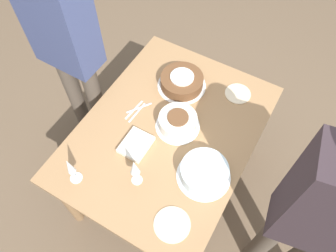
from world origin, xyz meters
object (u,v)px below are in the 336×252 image
object	(u,v)px
wine_glass_near	(70,167)
person_watching	(324,217)
cake_center_white	(178,122)
wine_glass_far	(135,168)
person_cutting	(63,33)
cake_back_decorated	(204,173)
cake_front_chocolate	(182,82)

from	to	relation	value
wine_glass_near	person_watching	world-z (taller)	person_watching
cake_center_white	person_watching	distance (m)	0.91
cake_center_white	wine_glass_near	bearing A→B (deg)	-29.04
person_watching	wine_glass_near	bearing A→B (deg)	6.58
wine_glass_near	wine_glass_far	size ratio (longest dim) A/B	0.96
person_watching	person_cutting	bearing A→B (deg)	-18.78
wine_glass_near	wine_glass_far	distance (m)	0.34
wine_glass_far	person_cutting	world-z (taller)	person_cutting
cake_back_decorated	cake_front_chocolate	bearing A→B (deg)	-140.71
cake_center_white	cake_back_decorated	distance (m)	0.35
person_cutting	person_watching	size ratio (longest dim) A/B	1.07
person_cutting	person_watching	distance (m)	1.68
cake_front_chocolate	person_watching	bearing A→B (deg)	61.71
cake_center_white	cake_front_chocolate	xyz separation A→B (m)	(-0.29, -0.13, -0.00)
person_watching	cake_front_chocolate	bearing A→B (deg)	-37.62
cake_center_white	cake_back_decorated	world-z (taller)	cake_center_white
wine_glass_near	person_watching	bearing A→B (deg)	105.91
wine_glass_near	person_cutting	size ratio (longest dim) A/B	0.12
person_cutting	cake_center_white	bearing A→B (deg)	-1.73
cake_center_white	wine_glass_far	distance (m)	0.43
cake_back_decorated	person_cutting	distance (m)	1.15
cake_center_white	cake_back_decorated	size ratio (longest dim) A/B	0.89
cake_center_white	person_cutting	bearing A→B (deg)	-92.53
cake_back_decorated	wine_glass_near	distance (m)	0.71
wine_glass_near	person_watching	distance (m)	1.23
wine_glass_far	person_cutting	xyz separation A→B (m)	(-0.45, -0.78, 0.19)
cake_back_decorated	person_cutting	world-z (taller)	person_cutting
cake_center_white	wine_glass_far	size ratio (longest dim) A/B	1.20
wine_glass_near	wine_glass_far	bearing A→B (deg)	117.90
cake_center_white	person_watching	xyz separation A→B (m)	(0.24, 0.85, 0.22)
wine_glass_far	person_watching	xyz separation A→B (m)	(-0.18, 0.88, 0.11)
wine_glass_near	person_cutting	xyz separation A→B (m)	(-0.61, -0.48, 0.21)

